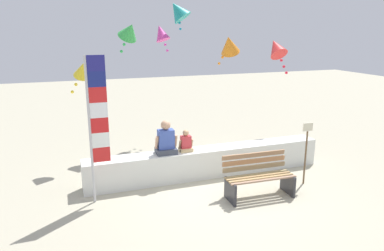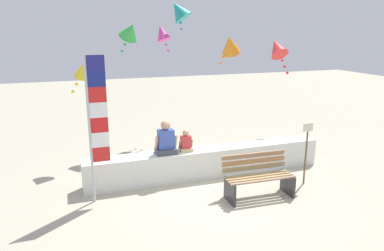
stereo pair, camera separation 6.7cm
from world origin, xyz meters
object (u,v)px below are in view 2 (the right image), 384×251
(person_child, at_px, (186,143))
(kite_magenta, at_px, (162,33))
(kite_orange, at_px, (230,45))
(sign_post, at_px, (306,149))
(kite_red, at_px, (277,48))
(kite_teal, at_px, (179,11))
(kite_yellow, at_px, (84,70))
(person_adult, at_px, (166,141))
(kite_green, at_px, (130,31))
(park_bench, at_px, (258,178))
(flag_banner, at_px, (95,119))

(person_child, xyz_separation_m, kite_magenta, (0.39, 3.43, 2.44))
(kite_orange, distance_m, sign_post, 3.90)
(kite_magenta, relative_size, kite_red, 0.79)
(kite_teal, relative_size, kite_yellow, 1.17)
(person_adult, bearing_deg, kite_magenta, 75.91)
(kite_teal, height_order, sign_post, kite_teal)
(person_adult, height_order, kite_red, kite_red)
(kite_green, height_order, kite_yellow, kite_green)
(kite_red, distance_m, kite_yellow, 5.24)
(park_bench, xyz_separation_m, person_adult, (-1.60, 1.40, 0.57))
(kite_orange, bearing_deg, kite_teal, 127.08)
(kite_green, bearing_deg, person_child, -75.01)
(flag_banner, distance_m, kite_orange, 4.95)
(kite_red, relative_size, kite_orange, 1.19)
(kite_teal, bearing_deg, sign_post, -72.26)
(kite_teal, bearing_deg, kite_green, -154.09)
(park_bench, xyz_separation_m, kite_teal, (-0.19, 4.86, 3.56))
(person_child, xyz_separation_m, kite_yellow, (-2.05, 1.82, 1.57))
(flag_banner, relative_size, sign_post, 2.07)
(kite_teal, distance_m, kite_red, 3.21)
(park_bench, height_order, kite_yellow, kite_yellow)
(park_bench, xyz_separation_m, kite_magenta, (-0.73, 4.83, 2.90))
(person_child, height_order, kite_yellow, kite_yellow)
(kite_magenta, bearing_deg, sign_post, -66.25)
(kite_teal, relative_size, sign_post, 0.70)
(park_bench, bearing_deg, kite_magenta, 98.65)
(person_adult, distance_m, person_child, 0.48)
(person_child, relative_size, kite_orange, 0.55)
(kite_green, distance_m, sign_post, 5.58)
(park_bench, height_order, person_adult, person_adult)
(person_child, bearing_deg, flag_banner, -165.20)
(park_bench, distance_m, kite_green, 5.35)
(person_child, height_order, kite_teal, kite_teal)
(kite_yellow, height_order, sign_post, kite_yellow)
(kite_red, height_order, kite_orange, kite_orange)
(kite_teal, xyz_separation_m, kite_magenta, (-0.55, -0.03, -0.66))
(flag_banner, height_order, sign_post, flag_banner)
(kite_magenta, distance_m, kite_green, 1.35)
(park_bench, relative_size, kite_magenta, 1.68)
(kite_teal, height_order, kite_magenta, kite_teal)
(flag_banner, distance_m, kite_green, 3.82)
(person_child, distance_m, kite_yellow, 3.16)
(park_bench, xyz_separation_m, sign_post, (1.30, 0.21, 0.43))
(kite_yellow, relative_size, kite_orange, 0.92)
(person_adult, relative_size, kite_magenta, 0.89)
(person_child, xyz_separation_m, sign_post, (2.42, -1.20, -0.04))
(person_adult, bearing_deg, kite_yellow, 131.06)
(kite_red, bearing_deg, kite_green, 161.59)
(kite_green, relative_size, kite_orange, 0.98)
(kite_orange, bearing_deg, person_adult, -140.65)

